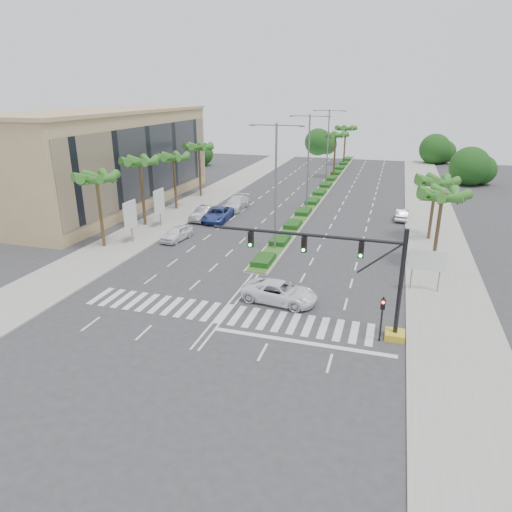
# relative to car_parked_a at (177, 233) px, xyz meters

# --- Properties ---
(ground) EXTENTS (160.00, 160.00, 0.00)m
(ground) POSITION_rel_car_parked_a_xyz_m (10.59, -14.20, -0.74)
(ground) COLOR #333335
(ground) RESTS_ON ground
(footpath_right) EXTENTS (6.00, 120.00, 0.15)m
(footpath_right) POSITION_rel_car_parked_a_xyz_m (25.79, 5.80, -0.66)
(footpath_right) COLOR gray
(footpath_right) RESTS_ON ground
(footpath_left) EXTENTS (6.00, 120.00, 0.15)m
(footpath_left) POSITION_rel_car_parked_a_xyz_m (-4.61, 5.80, -0.66)
(footpath_left) COLOR gray
(footpath_left) RESTS_ON ground
(median) EXTENTS (2.20, 75.00, 0.20)m
(median) POSITION_rel_car_parked_a_xyz_m (10.59, 30.80, -0.64)
(median) COLOR gray
(median) RESTS_ON ground
(median_grass) EXTENTS (1.80, 75.00, 0.04)m
(median_grass) POSITION_rel_car_parked_a_xyz_m (10.59, 30.80, -0.52)
(median_grass) COLOR #386021
(median_grass) RESTS_ON median
(building) EXTENTS (12.00, 36.00, 12.00)m
(building) POSITION_rel_car_parked_a_xyz_m (-15.41, 11.80, 5.26)
(building) COLOR tan
(building) RESTS_ON ground
(signal_gantry) EXTENTS (12.60, 1.20, 7.20)m
(signal_gantry) POSITION_rel_car_parked_a_xyz_m (19.86, -14.20, 2.72)
(signal_gantry) COLOR gold
(signal_gantry) RESTS_ON ground
(pedestrian_signal) EXTENTS (0.28, 0.36, 3.00)m
(pedestrian_signal) POSITION_rel_car_parked_a_xyz_m (21.19, -14.88, 1.30)
(pedestrian_signal) COLOR black
(pedestrian_signal) RESTS_ON ground
(direction_sign) EXTENTS (2.70, 0.11, 3.40)m
(direction_sign) POSITION_rel_car_parked_a_xyz_m (24.09, -6.21, 1.71)
(direction_sign) COLOR slate
(direction_sign) RESTS_ON ground
(billboard_near) EXTENTS (0.18, 2.10, 4.35)m
(billboard_near) POSITION_rel_car_parked_a_xyz_m (-3.91, -2.20, 2.22)
(billboard_near) COLOR slate
(billboard_near) RESTS_ON ground
(billboard_far) EXTENTS (0.18, 2.10, 4.35)m
(billboard_far) POSITION_rel_car_parked_a_xyz_m (-3.91, 3.80, 2.22)
(billboard_far) COLOR slate
(billboard_far) RESTS_ON ground
(palm_left_near) EXTENTS (4.57, 4.68, 7.55)m
(palm_left_near) POSITION_rel_car_parked_a_xyz_m (-5.91, -4.20, 5.95)
(palm_left_near) COLOR brown
(palm_left_near) RESTS_ON ground
(palm_left_mid) EXTENTS (4.57, 4.68, 7.95)m
(palm_left_mid) POSITION_rel_car_parked_a_xyz_m (-5.91, 3.80, 6.34)
(palm_left_mid) COLOR brown
(palm_left_mid) RESTS_ON ground
(palm_left_far) EXTENTS (4.57, 4.68, 7.35)m
(palm_left_far) POSITION_rel_car_parked_a_xyz_m (-5.91, 11.80, 5.76)
(palm_left_far) COLOR brown
(palm_left_far) RESTS_ON ground
(palm_left_end) EXTENTS (4.57, 4.68, 7.75)m
(palm_left_end) POSITION_rel_car_parked_a_xyz_m (-5.91, 19.80, 6.14)
(palm_left_end) COLOR brown
(palm_left_end) RESTS_ON ground
(palm_right_near) EXTENTS (4.57, 4.68, 7.05)m
(palm_right_near) POSITION_rel_car_parked_a_xyz_m (25.09, -0.20, 5.46)
(palm_right_near) COLOR brown
(palm_right_near) RESTS_ON ground
(palm_right_far) EXTENTS (4.57, 4.68, 6.75)m
(palm_right_far) POSITION_rel_car_parked_a_xyz_m (25.09, 7.80, 5.17)
(palm_right_far) COLOR brown
(palm_right_far) RESTS_ON ground
(palm_median_a) EXTENTS (4.57, 4.68, 8.05)m
(palm_median_a) POSITION_rel_car_parked_a_xyz_m (10.59, 40.80, 6.43)
(palm_median_a) COLOR brown
(palm_median_a) RESTS_ON ground
(palm_median_b) EXTENTS (4.57, 4.68, 8.05)m
(palm_median_b) POSITION_rel_car_parked_a_xyz_m (10.59, 55.80, 6.43)
(palm_median_b) COLOR brown
(palm_median_b) RESTS_ON ground
(streetlight_near) EXTENTS (5.10, 0.25, 12.00)m
(streetlight_near) POSITION_rel_car_parked_a_xyz_m (10.59, -0.20, 6.07)
(streetlight_near) COLOR slate
(streetlight_near) RESTS_ON ground
(streetlight_mid) EXTENTS (5.10, 0.25, 12.00)m
(streetlight_mid) POSITION_rel_car_parked_a_xyz_m (10.59, 15.80, 6.07)
(streetlight_mid) COLOR slate
(streetlight_mid) RESTS_ON ground
(streetlight_far) EXTENTS (5.10, 0.25, 12.00)m
(streetlight_far) POSITION_rel_car_parked_a_xyz_m (10.59, 31.80, 6.07)
(streetlight_far) COLOR slate
(streetlight_far) RESTS_ON ground
(car_parked_a) EXTENTS (2.23, 4.51, 1.48)m
(car_parked_a) POSITION_rel_car_parked_a_xyz_m (0.00, 0.00, 0.00)
(car_parked_a) COLOR white
(car_parked_a) RESTS_ON ground
(car_parked_b) EXTENTS (2.15, 4.98, 1.60)m
(car_parked_b) POSITION_rel_car_parked_a_xyz_m (-0.40, 8.18, 0.06)
(car_parked_b) COLOR #A0A1A5
(car_parked_b) RESTS_ON ground
(car_parked_c) EXTENTS (2.85, 5.78, 1.58)m
(car_parked_c) POSITION_rel_car_parked_a_xyz_m (1.35, 8.22, 0.05)
(car_parked_c) COLOR #2D3F8C
(car_parked_c) RESTS_ON ground
(car_parked_d) EXTENTS (2.37, 5.63, 1.62)m
(car_parked_d) POSITION_rel_car_parked_a_xyz_m (1.57, 14.28, 0.07)
(car_parked_d) COLOR white
(car_parked_d) RESTS_ON ground
(car_crossing) EXTENTS (5.84, 3.23, 1.55)m
(car_crossing) POSITION_rel_car_parked_a_xyz_m (13.86, -11.21, 0.03)
(car_crossing) COLOR white
(car_crossing) RESTS_ON ground
(car_right) EXTENTS (1.62, 4.18, 1.36)m
(car_right) POSITION_rel_car_parked_a_xyz_m (22.39, 15.06, -0.06)
(car_right) COLOR #BABABF
(car_right) RESTS_ON ground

